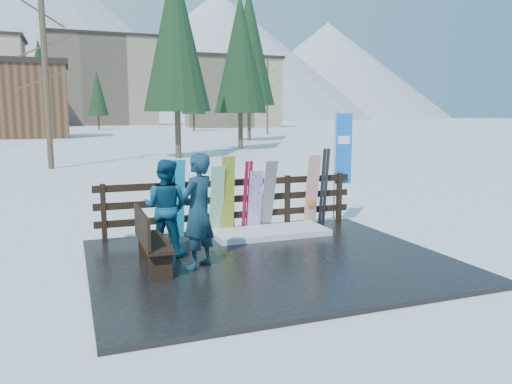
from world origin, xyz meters
name	(u,v)px	position (x,y,z in m)	size (l,w,h in m)	color
ground	(270,263)	(0.00, 0.00, 0.00)	(700.00, 700.00, 0.00)	white
deck	(270,261)	(0.00, 0.00, 0.04)	(6.00, 5.00, 0.08)	black
fence	(231,201)	(0.00, 2.20, 0.74)	(5.60, 0.10, 1.15)	black
snow_patch	(270,232)	(0.65, 1.60, 0.14)	(2.37, 1.00, 0.12)	white
bench	(149,238)	(-2.04, 0.12, 0.60)	(0.41, 1.50, 0.97)	black
snowboard_0	(178,199)	(-1.18, 1.98, 0.88)	(0.25, 0.03, 1.63)	#0E95D3
snowboard_1	(217,201)	(-0.38, 1.98, 0.81)	(0.28, 0.03, 1.47)	white
snowboard_2	(228,196)	(-0.14, 1.98, 0.90)	(0.27, 0.03, 1.64)	#F7FF2B
snowboard_3	(255,201)	(0.45, 1.98, 0.74)	(0.29, 0.03, 1.33)	white
snowboard_4	(268,196)	(0.76, 1.98, 0.84)	(0.27, 0.03, 1.57)	black
snowboard_5	(312,191)	(1.79, 1.98, 0.88)	(0.29, 0.03, 1.62)	silver
ski_pair_a	(247,197)	(0.30, 2.05, 0.84)	(0.16, 0.31, 1.52)	maroon
ski_pair_b	(324,187)	(2.12, 2.05, 0.95)	(0.17, 0.22, 1.73)	black
rental_flag	(341,153)	(2.66, 2.25, 1.69)	(0.45, 0.04, 2.60)	silver
person_front	(198,211)	(-1.28, -0.04, 1.02)	(0.68, 0.45, 1.87)	#19444E
person_back	(166,207)	(-1.62, 0.92, 0.93)	(0.83, 0.64, 1.70)	navy
resort_buildings	(85,83)	(1.03, 115.41, 9.81)	(73.00, 87.60, 22.60)	tan
trees	(143,84)	(4.68, 48.00, 5.85)	(42.04, 68.91, 14.15)	#382B1E
mountains	(50,36)	(-10.50, 328.41, 50.20)	(520.00, 260.00, 120.00)	white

